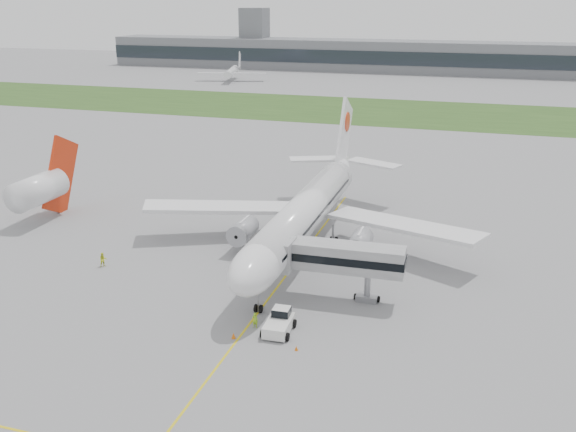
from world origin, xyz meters
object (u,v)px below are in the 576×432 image
(pushback_tug, at_px, (279,322))
(neighbor_aircraft, at_px, (41,188))
(jet_bridge, at_px, (332,257))
(ground_crew_near, at_px, (255,320))
(airliner, at_px, (307,210))

(pushback_tug, height_order, neighbor_aircraft, neighbor_aircraft)
(neighbor_aircraft, bearing_deg, jet_bridge, -15.58)
(jet_bridge, relative_size, ground_crew_near, 8.86)
(ground_crew_near, bearing_deg, pushback_tug, -176.47)
(ground_crew_near, xyz_separation_m, neighbor_aircraft, (-43.16, 22.67, 4.36))
(pushback_tug, relative_size, neighbor_aircraft, 0.28)
(airliner, bearing_deg, jet_bridge, -64.07)
(pushback_tug, bearing_deg, neighbor_aircraft, 151.33)
(pushback_tug, relative_size, ground_crew_near, 2.60)
(airliner, xyz_separation_m, jet_bridge, (6.97, -14.34, -0.45))
(airliner, height_order, ground_crew_near, airliner)
(airliner, bearing_deg, neighbor_aircraft, -179.26)
(airliner, height_order, pushback_tug, airliner)
(pushback_tug, xyz_separation_m, jet_bridge, (3.47, 8.82, 4.19))
(pushback_tug, bearing_deg, jet_bridge, 66.11)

